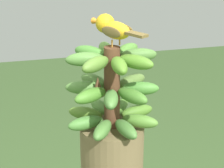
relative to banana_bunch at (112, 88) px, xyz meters
name	(u,v)px	position (x,y,z in m)	size (l,w,h in m)	color
banana_bunch	(112,88)	(0.00, 0.00, 0.00)	(0.30, 0.30, 0.26)	brown
perched_bird	(112,28)	(0.01, 0.02, 0.18)	(0.13, 0.20, 0.09)	#C68933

